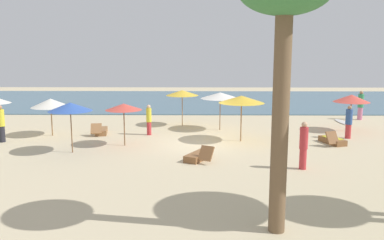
{
  "coord_description": "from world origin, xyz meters",
  "views": [
    {
      "loc": [
        0.07,
        -19.57,
        4.66
      ],
      "look_at": [
        -0.2,
        0.75,
        1.1
      ],
      "focal_mm": 38.33,
      "sensor_mm": 36.0,
      "label": 1
    }
  ],
  "objects_px": {
    "umbrella_2": "(242,99)",
    "umbrella_3": "(352,98)",
    "umbrella_4": "(182,93)",
    "surfboard": "(342,122)",
    "lounger_3": "(332,140)",
    "person_2": "(349,122)",
    "palm_3": "(285,9)",
    "lounger_1": "(101,131)",
    "person_5": "(1,124)",
    "person_0": "(149,120)",
    "person_3": "(361,105)",
    "lounger_2": "(199,156)",
    "umbrella_5": "(124,107)",
    "person_4": "(304,145)",
    "umbrella_1": "(70,107)",
    "umbrella_7": "(220,96)",
    "umbrella_0": "(51,103)"
  },
  "relations": [
    {
      "from": "person_2",
      "to": "person_4",
      "type": "height_order",
      "value": "person_4"
    },
    {
      "from": "person_5",
      "to": "palm_3",
      "type": "relative_size",
      "value": 0.28
    },
    {
      "from": "person_0",
      "to": "person_3",
      "type": "height_order",
      "value": "person_3"
    },
    {
      "from": "umbrella_1",
      "to": "umbrella_7",
      "type": "relative_size",
      "value": 1.02
    },
    {
      "from": "umbrella_5",
      "to": "person_4",
      "type": "height_order",
      "value": "umbrella_5"
    },
    {
      "from": "lounger_3",
      "to": "person_3",
      "type": "distance_m",
      "value": 8.18
    },
    {
      "from": "umbrella_0",
      "to": "umbrella_2",
      "type": "bearing_deg",
      "value": -6.92
    },
    {
      "from": "umbrella_4",
      "to": "surfboard",
      "type": "xyz_separation_m",
      "value": [
        10.17,
        1.14,
        -1.98
      ]
    },
    {
      "from": "umbrella_7",
      "to": "person_3",
      "type": "height_order",
      "value": "umbrella_7"
    },
    {
      "from": "umbrella_7",
      "to": "person_0",
      "type": "height_order",
      "value": "umbrella_7"
    },
    {
      "from": "umbrella_3",
      "to": "palm_3",
      "type": "relative_size",
      "value": 0.32
    },
    {
      "from": "person_0",
      "to": "person_4",
      "type": "xyz_separation_m",
      "value": [
        6.76,
        -6.34,
        0.11
      ]
    },
    {
      "from": "umbrella_2",
      "to": "lounger_1",
      "type": "bearing_deg",
      "value": 167.39
    },
    {
      "from": "person_2",
      "to": "palm_3",
      "type": "distance_m",
      "value": 13.45
    },
    {
      "from": "lounger_3",
      "to": "person_2",
      "type": "xyz_separation_m",
      "value": [
        1.22,
        1.28,
        0.7
      ]
    },
    {
      "from": "lounger_3",
      "to": "palm_3",
      "type": "height_order",
      "value": "palm_3"
    },
    {
      "from": "umbrella_0",
      "to": "lounger_2",
      "type": "relative_size",
      "value": 1.19
    },
    {
      "from": "lounger_3",
      "to": "lounger_1",
      "type": "bearing_deg",
      "value": 169.46
    },
    {
      "from": "lounger_1",
      "to": "lounger_3",
      "type": "height_order",
      "value": "lounger_3"
    },
    {
      "from": "lounger_1",
      "to": "person_5",
      "type": "height_order",
      "value": "person_5"
    },
    {
      "from": "umbrella_3",
      "to": "lounger_1",
      "type": "xyz_separation_m",
      "value": [
        -14.03,
        -0.97,
        -1.71
      ]
    },
    {
      "from": "person_3",
      "to": "lounger_2",
      "type": "bearing_deg",
      "value": -136.64
    },
    {
      "from": "surfboard",
      "to": "person_3",
      "type": "bearing_deg",
      "value": 36.61
    },
    {
      "from": "umbrella_5",
      "to": "lounger_2",
      "type": "relative_size",
      "value": 1.18
    },
    {
      "from": "umbrella_5",
      "to": "person_5",
      "type": "distance_m",
      "value": 6.43
    },
    {
      "from": "surfboard",
      "to": "umbrella_3",
      "type": "bearing_deg",
      "value": -101.44
    },
    {
      "from": "umbrella_4",
      "to": "lounger_2",
      "type": "distance_m",
      "value": 8.11
    },
    {
      "from": "lounger_2",
      "to": "person_0",
      "type": "height_order",
      "value": "person_0"
    },
    {
      "from": "umbrella_3",
      "to": "person_4",
      "type": "height_order",
      "value": "umbrella_3"
    },
    {
      "from": "lounger_2",
      "to": "person_3",
      "type": "height_order",
      "value": "person_3"
    },
    {
      "from": "surfboard",
      "to": "lounger_1",
      "type": "bearing_deg",
      "value": -165.84
    },
    {
      "from": "umbrella_0",
      "to": "umbrella_4",
      "type": "bearing_deg",
      "value": 23.43
    },
    {
      "from": "umbrella_1",
      "to": "palm_3",
      "type": "relative_size",
      "value": 0.34
    },
    {
      "from": "lounger_2",
      "to": "umbrella_5",
      "type": "bearing_deg",
      "value": 144.38
    },
    {
      "from": "umbrella_0",
      "to": "umbrella_5",
      "type": "height_order",
      "value": "umbrella_5"
    },
    {
      "from": "umbrella_5",
      "to": "lounger_2",
      "type": "bearing_deg",
      "value": -35.62
    },
    {
      "from": "umbrella_1",
      "to": "person_2",
      "type": "relative_size",
      "value": 1.32
    },
    {
      "from": "umbrella_2",
      "to": "umbrella_3",
      "type": "bearing_deg",
      "value": 22.29
    },
    {
      "from": "umbrella_2",
      "to": "person_4",
      "type": "height_order",
      "value": "umbrella_2"
    },
    {
      "from": "person_0",
      "to": "umbrella_7",
      "type": "bearing_deg",
      "value": 20.32
    },
    {
      "from": "umbrella_0",
      "to": "person_4",
      "type": "relative_size",
      "value": 1.1
    },
    {
      "from": "umbrella_2",
      "to": "palm_3",
      "type": "height_order",
      "value": "palm_3"
    },
    {
      "from": "palm_3",
      "to": "person_4",
      "type": "bearing_deg",
      "value": 69.5
    },
    {
      "from": "lounger_3",
      "to": "person_2",
      "type": "height_order",
      "value": "person_2"
    },
    {
      "from": "umbrella_0",
      "to": "umbrella_1",
      "type": "height_order",
      "value": "umbrella_1"
    },
    {
      "from": "person_2",
      "to": "umbrella_7",
      "type": "bearing_deg",
      "value": 161.66
    },
    {
      "from": "umbrella_1",
      "to": "lounger_3",
      "type": "height_order",
      "value": "umbrella_1"
    },
    {
      "from": "umbrella_2",
      "to": "lounger_2",
      "type": "distance_m",
      "value": 4.64
    },
    {
      "from": "lounger_3",
      "to": "umbrella_3",
      "type": "bearing_deg",
      "value": 57.86
    },
    {
      "from": "umbrella_5",
      "to": "person_5",
      "type": "xyz_separation_m",
      "value": [
        -6.32,
        0.68,
        -0.95
      ]
    }
  ]
}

